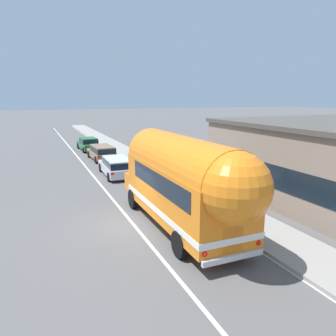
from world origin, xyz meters
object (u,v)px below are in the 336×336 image
Objects in this scene: painted_bus at (186,180)px; car_third at (89,144)px; car_lead at (117,166)px; car_second at (102,152)px.

car_third is (-0.09, 23.96, -1.56)m from painted_bus.
car_lead is (-0.18, 11.07, -1.52)m from painted_bus.
car_lead is at bearing 90.92° from painted_bus.
car_second is 0.98× the size of car_third.
painted_bus is at bearing -89.77° from car_third.
car_third is (-0.18, 6.29, -0.05)m from car_second.
car_lead is 6.61m from car_second.
painted_bus is at bearing -90.27° from car_second.
painted_bus is 11.17m from car_lead.
car_lead is at bearing -92.27° from car_second.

